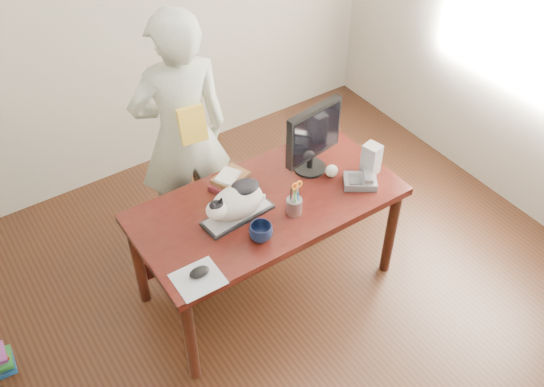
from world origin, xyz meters
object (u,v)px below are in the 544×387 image
Objects in this scene: cat at (235,202)px; desk at (260,212)px; pen_cup at (294,204)px; coffee_mug at (261,232)px; speaker at (371,159)px; person at (182,135)px; calculator at (306,140)px; monitor at (313,136)px; mouse at (199,272)px; book_stack at (230,180)px; keyboard at (238,215)px; phone at (361,181)px; baseball at (332,171)px.

desk is at bearing 17.51° from cat.
pen_cup reaches higher than coffee_mug.
person is at bearing 122.36° from speaker.
calculator is (-0.16, 0.45, -0.07)m from speaker.
mouse is (-1.00, -0.36, -0.24)m from monitor.
book_stack is at bearing 47.22° from mouse.
desk is at bearing 18.05° from keyboard.
desk is at bearing 57.71° from coffee_mug.
mouse is at bearing -138.77° from calculator.
pen_cup is at bearing -33.22° from keyboard.
cat is at bearing 159.76° from speaker.
mouse is at bearing -168.89° from monitor.
phone reaches higher than baseball.
calculator is 0.13× the size of person.
keyboard is (-0.21, -0.09, 0.16)m from desk.
keyboard is at bearing 151.77° from pen_cup.
cat is 0.92m from speaker.
person is (0.43, 1.00, 0.09)m from mouse.
desk is at bearing -141.44° from calculator.
cat is at bearing -157.51° from phone.
speaker is (0.29, -0.21, -0.16)m from monitor.
monitor is 5.97× the size of baseball.
pen_cup is at bearing 114.73° from person.
monitor is 0.86m from person.
phone is 0.14× the size of person.
mouse reaches higher than desk.
keyboard is 1.60× the size of book_stack.
phone is 0.52m from calculator.
baseball is (0.38, 0.14, -0.02)m from pen_cup.
pen_cup is 1.04× the size of calculator.
keyboard reaches higher than desk.
monitor is (0.60, 0.10, 0.25)m from keyboard.
desk is 12.10× the size of coffee_mug.
desk is 3.42× the size of monitor.
person is at bearing 88.71° from coffee_mug.
baseball is at bearing 142.94° from speaker.
book_stack is at bearing 121.41° from desk.
monitor is 1.70× the size of book_stack.
cat reaches higher than coffee_mug.
baseball is (0.46, -0.11, 0.19)m from desk.
mouse is at bearing -140.56° from phone.
calculator is (0.72, 0.56, -0.02)m from coffee_mug.
pen_cup is (0.29, -0.16, 0.05)m from keyboard.
speaker is at bearing 7.00° from coffee_mug.
desk is 0.72m from person.
speaker is at bearing -57.15° from calculator.
cat is at bearing -138.61° from book_stack.
mouse is (-0.40, -0.27, 0.01)m from keyboard.
speaker is at bearing 3.70° from pen_cup.
person is at bearing 106.00° from pen_cup.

